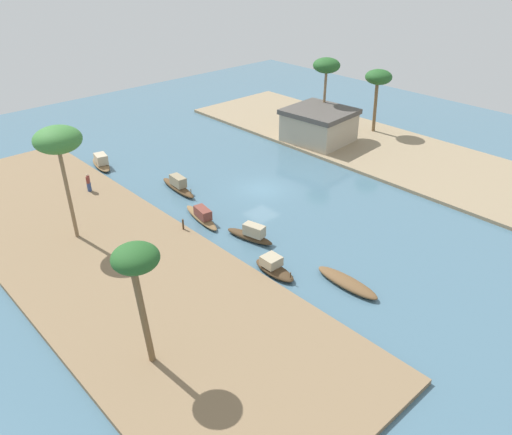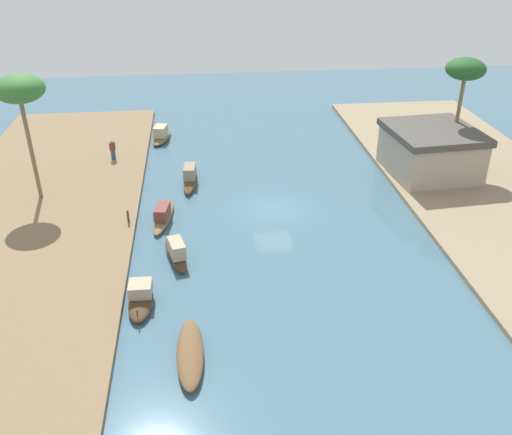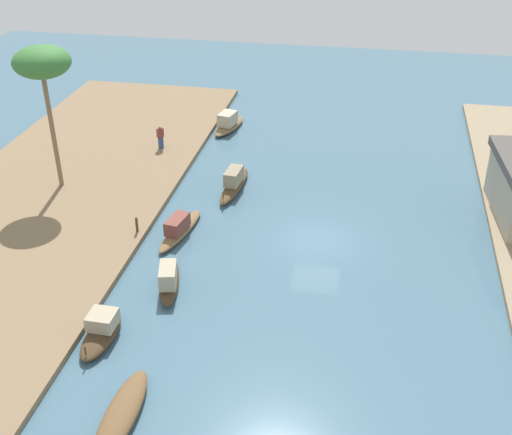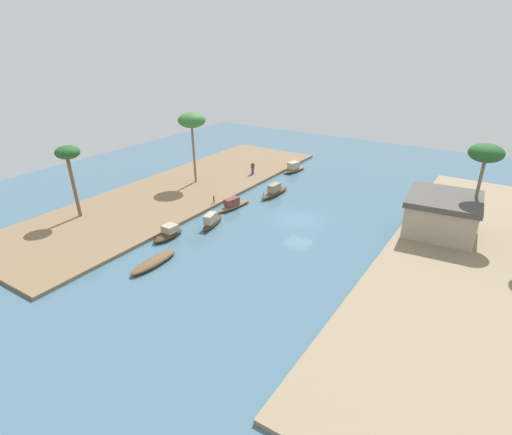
# 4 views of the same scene
# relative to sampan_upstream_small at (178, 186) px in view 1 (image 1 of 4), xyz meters

# --- Properties ---
(river_water) EXTENTS (74.27, 74.27, 0.00)m
(river_water) POSITION_rel_sampan_upstream_small_xyz_m (4.71, 5.49, -0.48)
(river_water) COLOR #476B7F
(river_water) RESTS_ON ground
(riverbank_left) EXTENTS (43.59, 12.85, 0.30)m
(riverbank_left) POSITION_rel_sampan_upstream_small_xyz_m (4.71, -9.85, -0.33)
(riverbank_left) COLOR #846B4C
(riverbank_left) RESTS_ON ground
(riverbank_right) EXTENTS (43.59, 12.85, 0.30)m
(riverbank_right) POSITION_rel_sampan_upstream_small_xyz_m (4.71, 20.83, -0.33)
(riverbank_right) COLOR #937F60
(riverbank_right) RESTS_ON ground
(sampan_upstream_small) EXTENTS (4.96, 1.29, 1.37)m
(sampan_upstream_small) POSITION_rel_sampan_upstream_small_xyz_m (0.00, 0.00, 0.00)
(sampan_upstream_small) COLOR brown
(sampan_upstream_small) RESTS_ON river_water
(sampan_with_tall_canopy) EXTENTS (4.79, 1.65, 1.16)m
(sampan_with_tall_canopy) POSITION_rel_sampan_upstream_small_xyz_m (5.62, -1.72, -0.07)
(sampan_with_tall_canopy) COLOR brown
(sampan_with_tall_canopy) RESTS_ON river_water
(sampan_foreground) EXTENTS (4.19, 1.98, 1.33)m
(sampan_foreground) POSITION_rel_sampan_upstream_small_xyz_m (-9.24, -2.41, -0.01)
(sampan_foreground) COLOR brown
(sampan_foreground) RESTS_ON river_water
(sampan_open_hull) EXTENTS (4.64, 1.20, 0.54)m
(sampan_open_hull) POSITION_rel_sampan_upstream_small_xyz_m (18.57, -0.12, -0.21)
(sampan_open_hull) COLOR brown
(sampan_open_hull) RESTS_ON river_water
(sampan_near_left_bank) EXTENTS (3.35, 1.26, 1.15)m
(sampan_near_left_bank) POSITION_rel_sampan_upstream_small_xyz_m (14.40, -2.53, -0.07)
(sampan_near_left_bank) COLOR #47331E
(sampan_near_left_bank) RESTS_ON river_water
(sampan_with_red_awning) EXTENTS (3.99, 1.76, 1.33)m
(sampan_with_red_awning) POSITION_rel_sampan_upstream_small_xyz_m (10.35, -0.84, 0.01)
(sampan_with_red_awning) COLOR #47331E
(sampan_with_red_awning) RESTS_ON river_water
(person_on_near_bank) EXTENTS (0.49, 0.49, 1.58)m
(person_on_near_bank) POSITION_rel_sampan_upstream_small_xyz_m (-4.57, -5.95, 0.51)
(person_on_near_bank) COLOR #33477A
(person_on_near_bank) RESTS_ON riverbank_left
(mooring_post) EXTENTS (0.14, 0.14, 0.83)m
(mooring_post) POSITION_rel_sampan_upstream_small_xyz_m (6.16, -3.85, 0.23)
(mooring_post) COLOR #4C3823
(mooring_post) RESTS_ON riverbank_left
(palm_tree_left_near) EXTENTS (3.18, 3.18, 8.31)m
(palm_tree_left_near) POSITION_rel_sampan_upstream_small_xyz_m (1.75, -10.16, 7.14)
(palm_tree_left_near) COLOR #7F6647
(palm_tree_left_near) RESTS_ON riverbank_left
(palm_tree_left_far) EXTENTS (2.26, 2.26, 7.00)m
(palm_tree_left_far) POSITION_rel_sampan_upstream_small_xyz_m (15.99, -13.01, 5.86)
(palm_tree_left_far) COLOR brown
(palm_tree_left_far) RESTS_ON riverbank_left
(palm_tree_right_tall) EXTENTS (2.84, 2.84, 6.77)m
(palm_tree_right_tall) POSITION_rel_sampan_upstream_small_xyz_m (2.73, 24.29, 5.63)
(palm_tree_right_tall) COLOR brown
(palm_tree_right_tall) RESTS_ON riverbank_right
(palm_tree_right_short) EXTENTS (2.84, 2.84, 8.05)m
(palm_tree_right_short) POSITION_rel_sampan_upstream_small_xyz_m (-0.82, 19.88, 6.93)
(palm_tree_right_short) COLOR #7F6647
(palm_tree_right_short) RESTS_ON riverbank_right
(riverside_building) EXTENTS (6.96, 6.63, 3.38)m
(riverside_building) POSITION_rel_sampan_upstream_small_xyz_m (0.57, 17.60, 1.53)
(riverside_building) COLOR tan
(riverside_building) RESTS_ON riverbank_right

